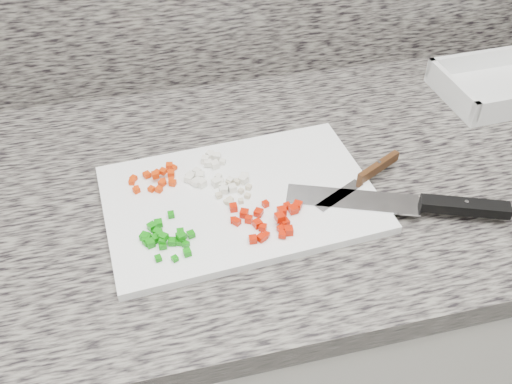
# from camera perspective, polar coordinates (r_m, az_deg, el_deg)

# --- Properties ---
(cabinet) EXTENTS (3.92, 0.62, 0.86)m
(cabinet) POSITION_cam_1_polar(r_m,az_deg,el_deg) (1.27, 0.26, -14.66)
(cabinet) COLOR silver
(cabinet) RESTS_ON ground
(countertop) EXTENTS (3.96, 0.64, 0.04)m
(countertop) POSITION_cam_1_polar(r_m,az_deg,el_deg) (0.93, 0.34, 0.78)
(countertop) COLOR slate
(countertop) RESTS_ON cabinet
(cutting_board) EXTENTS (0.42, 0.30, 0.01)m
(cutting_board) POSITION_cam_1_polar(r_m,az_deg,el_deg) (0.86, -1.60, -0.67)
(cutting_board) COLOR white
(cutting_board) RESTS_ON countertop
(carrot_pile) EXTENTS (0.08, 0.06, 0.02)m
(carrot_pile) POSITION_cam_1_polar(r_m,az_deg,el_deg) (0.89, -9.70, 1.42)
(carrot_pile) COLOR red
(carrot_pile) RESTS_ON cutting_board
(onion_pile) EXTENTS (0.10, 0.10, 0.01)m
(onion_pile) POSITION_cam_1_polar(r_m,az_deg,el_deg) (0.89, -4.37, 1.80)
(onion_pile) COLOR white
(onion_pile) RESTS_ON cutting_board
(green_pepper_pile) EXTENTS (0.08, 0.09, 0.02)m
(green_pepper_pile) POSITION_cam_1_polar(r_m,az_deg,el_deg) (0.80, -9.26, -4.52)
(green_pepper_pile) COLOR #0E7F0B
(green_pepper_pile) RESTS_ON cutting_board
(red_pepper_pile) EXTENTS (0.11, 0.08, 0.02)m
(red_pepper_pile) POSITION_cam_1_polar(r_m,az_deg,el_deg) (0.81, 1.38, -2.71)
(red_pepper_pile) COLOR #BC1702
(red_pepper_pile) RESTS_ON cutting_board
(garlic_pile) EXTENTS (0.06, 0.06, 0.01)m
(garlic_pile) POSITION_cam_1_polar(r_m,az_deg,el_deg) (0.86, -2.11, -0.13)
(garlic_pile) COLOR beige
(garlic_pile) RESTS_ON cutting_board
(chef_knife) EXTENTS (0.31, 0.15, 0.02)m
(chef_knife) POSITION_cam_1_polar(r_m,az_deg,el_deg) (0.87, 16.61, -1.17)
(chef_knife) COLOR silver
(chef_knife) RESTS_ON cutting_board
(paring_knife) EXTENTS (0.17, 0.10, 0.02)m
(paring_knife) POSITION_cam_1_polar(r_m,az_deg,el_deg) (0.91, 11.22, 1.80)
(paring_knife) COLOR silver
(paring_knife) RESTS_ON cutting_board
(tray) EXTENTS (0.24, 0.18, 0.05)m
(tray) POSITION_cam_1_polar(r_m,az_deg,el_deg) (1.20, 23.42, 9.68)
(tray) COLOR white
(tray) RESTS_ON countertop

